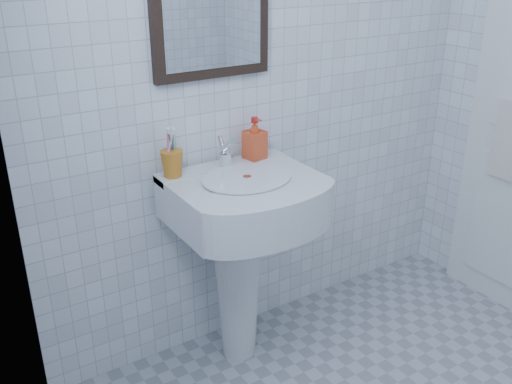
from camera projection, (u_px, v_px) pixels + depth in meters
wall_back at (270, 67)px, 2.43m from camera, size 2.20×0.02×2.50m
wall_left at (126, 255)px, 0.96m from camera, size 0.02×2.40×2.50m
washbasin at (240, 238)px, 2.38m from camera, size 0.58×0.43×0.90m
faucet at (226, 154)px, 2.32m from camera, size 0.06×0.12×0.14m
toothbrush_cup at (172, 164)px, 2.22m from camera, size 0.10×0.10×0.11m
soap_dispenser at (255, 138)px, 2.40m from camera, size 0.09×0.09×0.18m
hand_towel at (510, 141)px, 2.71m from camera, size 0.03×0.16×0.38m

